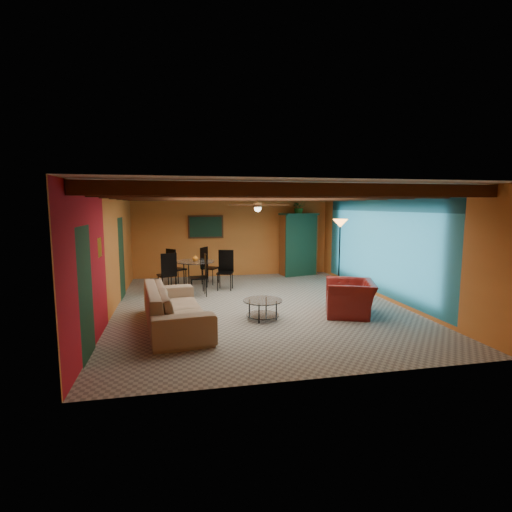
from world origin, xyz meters
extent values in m
cube|color=gray|center=(0.00, 0.00, 0.00)|extent=(6.50, 8.00, 0.01)
cube|color=silver|center=(0.00, 0.00, 2.70)|extent=(6.50, 8.00, 0.01)
cube|color=orange|center=(0.00, 4.00, 1.35)|extent=(6.50, 0.02, 2.70)
cube|color=#A7121D|center=(-3.25, 0.00, 1.35)|extent=(0.02, 8.00, 2.70)
cube|color=teal|center=(3.25, 0.00, 1.35)|extent=(0.02, 8.00, 2.70)
imported|color=#8C725A|center=(-1.91, -1.28, 0.40)|extent=(1.37, 2.83, 0.80)
imported|color=maroon|center=(1.79, -1.18, 0.37)|extent=(1.33, 1.41, 0.74)
cube|color=brown|center=(2.20, 3.70, 1.01)|extent=(1.26, 0.83, 2.03)
cube|color=black|center=(-0.90, 3.96, 1.65)|extent=(1.05, 0.03, 0.65)
imported|color=#26661E|center=(2.20, 3.70, 2.29)|extent=(0.51, 0.45, 0.52)
imported|color=orange|center=(-1.35, 2.05, 1.20)|extent=(0.20, 0.20, 0.18)
camera|label=1|loc=(-1.85, -8.73, 2.35)|focal=27.05mm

